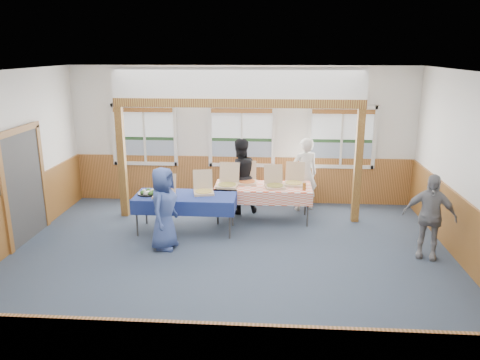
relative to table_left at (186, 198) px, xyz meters
name	(u,v)px	position (x,y,z in m)	size (l,w,h in m)	color
floor	(228,265)	(0.99, -1.49, -0.70)	(8.00, 8.00, 0.00)	#283641
ceiling	(227,73)	(0.99, -1.49, 2.50)	(8.00, 8.00, 0.00)	white
wall_back	(242,136)	(0.99, 2.01, 0.90)	(8.00, 8.00, 0.00)	silver
wall_front	(190,275)	(0.99, -4.99, 0.90)	(8.00, 8.00, 0.00)	silver
wainscot_back	(242,179)	(0.99, 1.99, -0.15)	(7.98, 0.05, 1.10)	brown
wainscot_left	(0,229)	(-2.99, -1.49, -0.15)	(0.05, 6.98, 1.10)	brown
wainscot_right	(472,241)	(4.96, -1.49, -0.15)	(0.05, 6.98, 1.10)	brown
cased_opening	(24,186)	(-2.97, -0.59, 0.35)	(0.06, 1.30, 2.10)	#353535
window_left	(144,131)	(-1.31, 1.97, 0.97)	(1.56, 0.10, 1.46)	silver
window_mid	(242,133)	(0.99, 1.97, 0.97)	(1.56, 0.10, 1.46)	silver
window_right	(342,134)	(3.29, 1.97, 0.97)	(1.56, 0.10, 1.46)	silver
post_left	(122,163)	(-1.51, 0.81, 0.50)	(0.15, 0.15, 2.40)	#552913
post_right	(358,166)	(3.49, 0.81, 0.50)	(0.15, 0.15, 2.40)	#552913
cross_beam	(238,103)	(0.99, 0.81, 1.79)	(5.15, 0.18, 0.18)	#552913
table_left	(186,198)	(0.00, 0.00, 0.00)	(2.18, 1.58, 0.76)	#353535
table_right	(263,188)	(1.52, 0.76, 0.00)	(2.14, 1.15, 0.76)	#353535
pizza_box_a	(164,193)	(-0.40, -0.11, 0.12)	(0.41, 0.49, 0.41)	tan
pizza_box_b	(204,190)	(0.34, 0.16, 0.12)	(0.48, 0.55, 0.43)	tan
pizza_box_c	(228,183)	(0.78, 0.66, 0.12)	(0.48, 0.56, 0.46)	tan
pizza_box_d	(247,180)	(1.17, 0.95, 0.12)	(0.42, 0.51, 0.44)	tan
pizza_box_e	(275,184)	(1.77, 0.68, 0.12)	(0.47, 0.54, 0.43)	tan
pizza_box_f	(294,181)	(2.18, 0.90, 0.12)	(0.47, 0.55, 0.45)	tan
veggie_tray	(148,193)	(-0.75, 0.00, 0.08)	(0.41, 0.41, 0.09)	black
drink_glass	(304,186)	(2.37, 0.51, 0.13)	(0.07, 0.07, 0.15)	brown
woman_white	(305,174)	(2.44, 1.48, 0.13)	(0.61, 0.40, 1.67)	silver
woman_black	(240,176)	(0.99, 1.21, 0.13)	(0.82, 0.64, 1.68)	black
man_blue	(164,208)	(-0.24, -0.85, 0.06)	(0.75, 0.49, 1.53)	#344782
person_grey	(429,216)	(4.44, -0.92, 0.05)	(0.89, 0.37, 1.51)	gray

